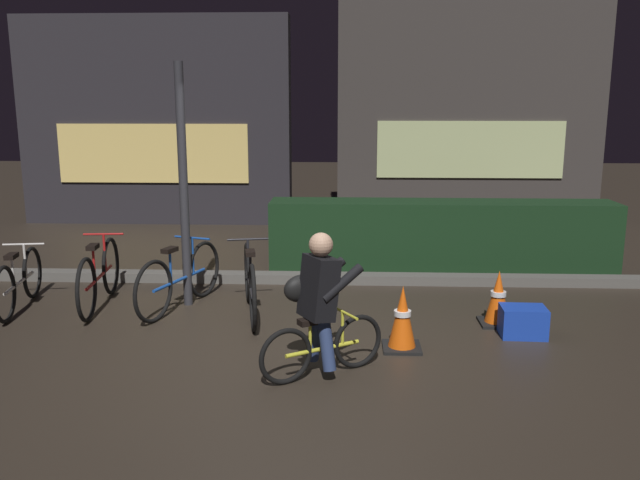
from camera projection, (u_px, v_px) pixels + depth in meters
ground_plane at (297, 343)px, 6.33m from camera, size 40.00×40.00×0.00m
sidewalk_curb at (310, 278)px, 8.47m from camera, size 12.00×0.24×0.12m
hedge_row at (441, 235)px, 9.19m from camera, size 4.80×0.70×0.94m
storefront_left at (156, 122)px, 12.42m from camera, size 5.14×0.54×3.88m
storefront_right at (470, 106)px, 12.79m from camera, size 5.16×0.54×4.48m
street_post at (184, 187)px, 7.28m from camera, size 0.10×0.10×2.72m
parked_bike_leftmost at (19, 281)px, 7.31m from camera, size 0.46×1.52×0.71m
parked_bike_left_mid at (99, 276)px, 7.41m from camera, size 0.46×1.73×0.80m
parked_bike_center_left at (180, 278)px, 7.33m from camera, size 0.60×1.61×0.78m
parked_bike_center_right at (250, 283)px, 7.12m from camera, size 0.48×1.71×0.80m
traffic_cone_near at (402, 319)px, 6.13m from camera, size 0.36×0.36×0.62m
traffic_cone_far at (498, 299)px, 6.82m from camera, size 0.36×0.36×0.58m
blue_crate at (523, 322)px, 6.50m from camera, size 0.45×0.34×0.30m
cyclist at (319, 305)px, 5.46m from camera, size 1.03×0.67×1.25m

